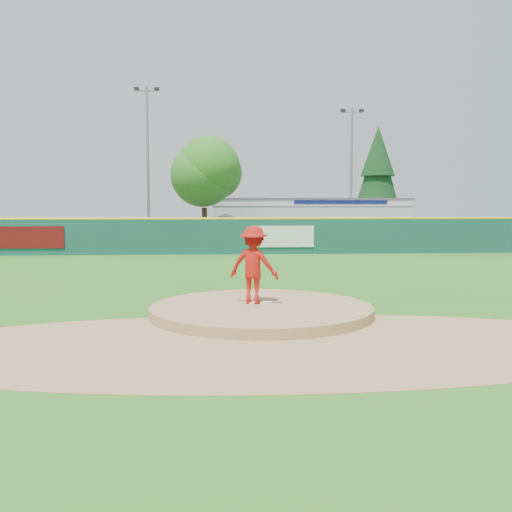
{
  "coord_description": "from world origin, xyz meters",
  "views": [
    {
      "loc": [
        -1.04,
        -13.9,
        2.69
      ],
      "look_at": [
        0.0,
        2.0,
        1.3
      ],
      "focal_mm": 40.0,
      "sensor_mm": 36.0,
      "label": 1
    }
  ],
  "objects": [
    {
      "name": "pitching_rubber",
      "position": [
        0.0,
        0.3,
        0.27
      ],
      "size": [
        0.6,
        0.15,
        0.04
      ],
      "primitive_type": "cube",
      "color": "white",
      "rests_on": "pitchers_mound"
    },
    {
      "name": "ground",
      "position": [
        0.0,
        0.0,
        0.0
      ],
      "size": [
        120.0,
        120.0,
        0.0
      ],
      "primitive_type": "plane",
      "color": "#286B19",
      "rests_on": "ground"
    },
    {
      "name": "outfield_fence",
      "position": [
        0.0,
        18.0,
        1.09
      ],
      "size": [
        40.0,
        0.14,
        2.07
      ],
      "color": "#15453E",
      "rests_on": "ground"
    },
    {
      "name": "infield_dirt_arc",
      "position": [
        0.0,
        -3.0,
        0.01
      ],
      "size": [
        15.4,
        15.4,
        0.01
      ],
      "primitive_type": "cylinder",
      "color": "#9E774C",
      "rests_on": "ground"
    },
    {
      "name": "pitcher",
      "position": [
        -0.17,
        0.3,
        1.23
      ],
      "size": [
        1.45,
        1.16,
        1.95
      ],
      "primitive_type": "imported",
      "rotation": [
        0.0,
        0.0,
        2.74
      ],
      "color": "#AF160F",
      "rests_on": "pitchers_mound"
    },
    {
      "name": "pitchers_mound",
      "position": [
        0.0,
        0.0,
        0.0
      ],
      "size": [
        5.5,
        5.5,
        0.5
      ],
      "primitive_type": "cylinder",
      "color": "#9E774C",
      "rests_on": "ground"
    },
    {
      "name": "fence_banners",
      "position": [
        -4.4,
        17.92,
        1.0
      ],
      "size": [
        17.42,
        0.04,
        1.2
      ],
      "color": "#5D0D0D",
      "rests_on": "ground"
    },
    {
      "name": "parking_lot",
      "position": [
        0.0,
        27.0,
        0.01
      ],
      "size": [
        44.0,
        16.0,
        0.02
      ],
      "primitive_type": "cube",
      "color": "#38383A",
      "rests_on": "ground"
    },
    {
      "name": "conifer_tree",
      "position": [
        13.0,
        36.0,
        5.54
      ],
      "size": [
        4.4,
        4.4,
        9.5
      ],
      "color": "#382314",
      "rests_on": "ground"
    },
    {
      "name": "light_pole_right",
      "position": [
        9.0,
        29.0,
        5.54
      ],
      "size": [
        1.75,
        0.25,
        10.0
      ],
      "color": "gray",
      "rests_on": "ground"
    },
    {
      "name": "light_pole_left",
      "position": [
        -6.0,
        27.0,
        6.05
      ],
      "size": [
        1.75,
        0.25,
        11.0
      ],
      "color": "gray",
      "rests_on": "ground"
    },
    {
      "name": "van",
      "position": [
        -2.55,
        25.31,
        0.76
      ],
      "size": [
        5.61,
        3.1,
        1.49
      ],
      "primitive_type": "imported",
      "rotation": [
        0.0,
        0.0,
        1.45
      ],
      "color": "white",
      "rests_on": "parking_lot"
    },
    {
      "name": "deciduous_tree",
      "position": [
        -2.0,
        25.0,
        4.55
      ],
      "size": [
        5.6,
        5.6,
        7.36
      ],
      "color": "#382314",
      "rests_on": "ground"
    },
    {
      "name": "pool_building_grp",
      "position": [
        6.0,
        31.99,
        1.66
      ],
      "size": [
        15.2,
        8.2,
        3.31
      ],
      "color": "silver",
      "rests_on": "ground"
    }
  ]
}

